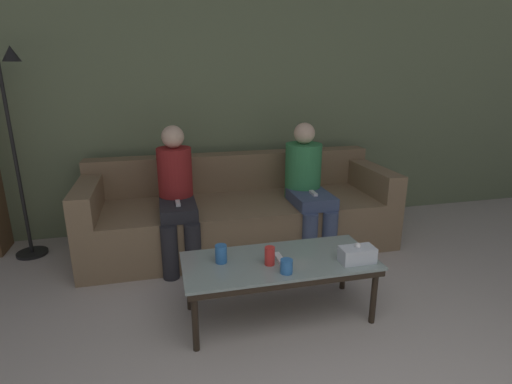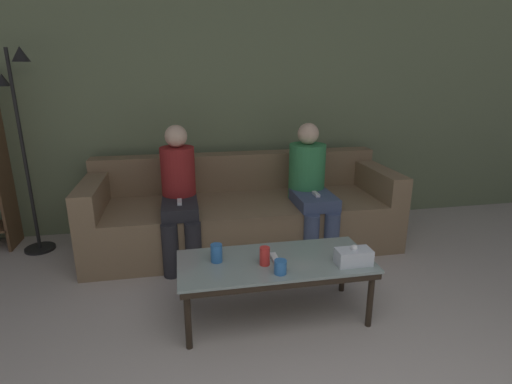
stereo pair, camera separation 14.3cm
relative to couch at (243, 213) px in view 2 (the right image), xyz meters
The scene contains 11 objects.
wall_back 1.15m from the couch, 90.00° to the left, with size 12.00×0.06×2.60m.
couch is the anchor object (origin of this frame).
coffee_table 1.24m from the couch, 89.52° to the right, with size 1.24×0.54×0.41m.
cup_near_left 1.42m from the couch, 89.92° to the right, with size 0.08×0.08×0.09m.
cup_near_right 1.25m from the couch, 106.92° to the right, with size 0.07×0.07×0.12m.
cup_far_center 1.29m from the couch, 93.03° to the right, with size 0.06×0.06×0.12m.
tissue_box 1.47m from the couch, 70.80° to the right, with size 0.22×0.12×0.13m.
game_remote 1.24m from the couch, 89.52° to the right, with size 0.04×0.15×0.02m.
standing_lamp 2.02m from the couch, behind, with size 0.31×0.26×1.76m.
seated_person_left_end 0.69m from the couch, 158.77° to the right, with size 0.31×0.65×1.15m.
seated_person_mid_left 0.69m from the couch, 20.31° to the right, with size 0.33×0.68×1.13m.
Camera 2 is at (-0.55, -0.45, 1.58)m, focal length 28.00 mm.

